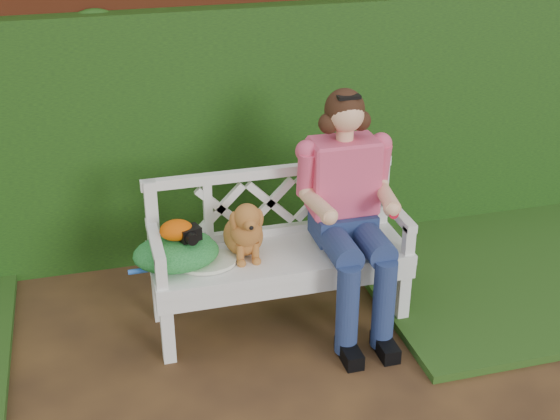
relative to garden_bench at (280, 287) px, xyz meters
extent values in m
plane|color=#2F1F14|center=(-0.46, -0.70, -0.24)|extent=(60.00, 60.00, 0.00)
cube|color=maroon|center=(-0.46, 1.20, 0.86)|extent=(10.00, 0.30, 2.20)
cube|color=#255A13|center=(-0.46, 0.98, 0.61)|extent=(10.00, 0.18, 1.70)
cube|color=#203F15|center=(1.94, 0.20, -0.21)|extent=(2.60, 2.00, 0.05)
cube|color=black|center=(-0.52, -0.02, 0.44)|extent=(0.14, 0.12, 0.08)
ellipsoid|color=#CC4B03|center=(-0.59, 0.00, 0.46)|extent=(0.22, 0.19, 0.12)
camera|label=1|loc=(-0.99, -3.65, 2.38)|focal=48.00mm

